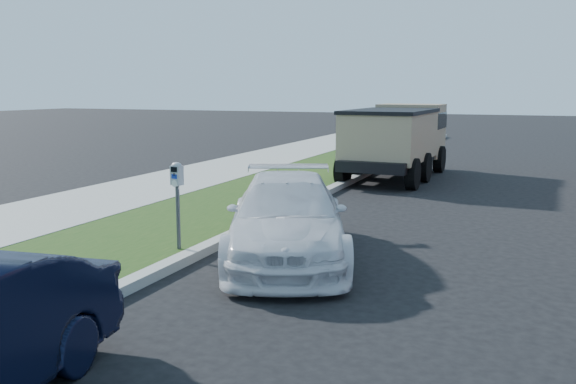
% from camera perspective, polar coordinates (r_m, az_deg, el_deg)
% --- Properties ---
extents(ground, '(120.00, 120.00, 0.00)m').
position_cam_1_polar(ground, '(8.96, 5.88, -7.89)').
color(ground, black).
rests_on(ground, ground).
extents(streetside, '(6.12, 50.00, 0.15)m').
position_cam_1_polar(streetside, '(13.21, -15.21, -2.16)').
color(streetside, gray).
rests_on(streetside, ground).
extents(parking_meter, '(0.21, 0.16, 1.41)m').
position_cam_1_polar(parking_meter, '(9.86, -10.33, 0.51)').
color(parking_meter, '#3F4247').
rests_on(parking_meter, ground).
extents(white_wagon, '(3.39, 4.86, 1.31)m').
position_cam_1_polar(white_wagon, '(9.83, -0.01, -2.32)').
color(white_wagon, white).
rests_on(white_wagon, ground).
extents(dump_truck, '(2.39, 5.67, 2.20)m').
position_cam_1_polar(dump_truck, '(19.05, 10.26, 5.09)').
color(dump_truck, black).
rests_on(dump_truck, ground).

